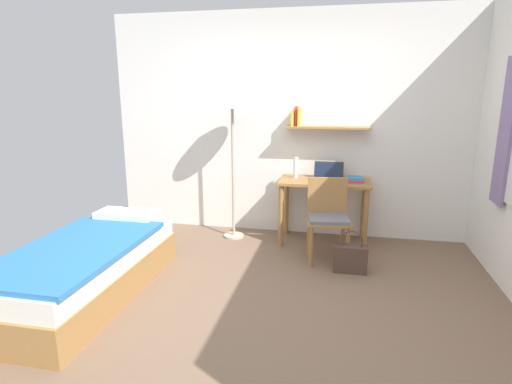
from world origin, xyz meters
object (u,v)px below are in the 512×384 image
Objects in this scene: desk_chair at (328,215)px; water_bottle at (296,167)px; desk at (324,193)px; laptop at (328,175)px; standing_lamp at (232,106)px; book_stack at (356,179)px; bed at (86,269)px; handbag at (350,258)px.

water_bottle is (-0.40, 0.57, 0.38)m from desk_chair.
desk is 0.51m from desk_chair.
desk is at bearing -114.34° from laptop.
standing_lamp is 8.10× the size of book_stack.
bed reaches higher than handbag.
water_bottle is 0.68m from book_stack.
desk is 1.20× the size of desk_chair.
laptop is at bearing 0.43° from water_bottle.
bed is 1.86× the size of desk.
laptop is at bearing 107.19° from handbag.
bed is 5.60× the size of laptop.
bed is at bearing -148.20° from desk_chair.
bed is at bearing -137.94° from desk.
water_bottle is at bearing 126.75° from handbag.
desk is at bearing -179.66° from book_stack.
standing_lamp reaches higher than water_bottle.
laptop reaches higher than desk.
bed is 2.69m from laptop.
book_stack is at bearing -6.50° from water_bottle.
book_stack is at bearing 0.34° from desk.
laptop reaches higher than bed.
book_stack reaches higher than handbag.
desk_chair is at bearing -22.31° from standing_lamp.
standing_lamp reaches higher than handbag.
water_bottle is 1.28m from handbag.
book_stack is (0.27, 0.50, 0.28)m from desk_chair.
desk is at bearing 111.29° from handbag.
book_stack is (0.67, -0.08, -0.09)m from water_bottle.
standing_lamp is (-1.05, -0.04, 0.95)m from desk.
handbag is at bearing 23.07° from bed.
desk_chair is 3.91× the size of book_stack.
laptop is 1.56× the size of book_stack.
standing_lamp is 5.20× the size of laptop.
handbag is (0.26, -0.86, -0.63)m from laptop.
desk_chair is at bearing -55.09° from water_bottle.
desk is at bearing 42.06° from bed.
water_bottle is (-0.37, -0.00, 0.07)m from laptop.
standing_lamp is 1.00m from water_bottle.
desk is 1.42m from standing_lamp.
standing_lamp is 4.11× the size of handbag.
book_stack is (2.23, 1.71, 0.51)m from bed.
laptop is (-0.03, 0.58, 0.31)m from desk_chair.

